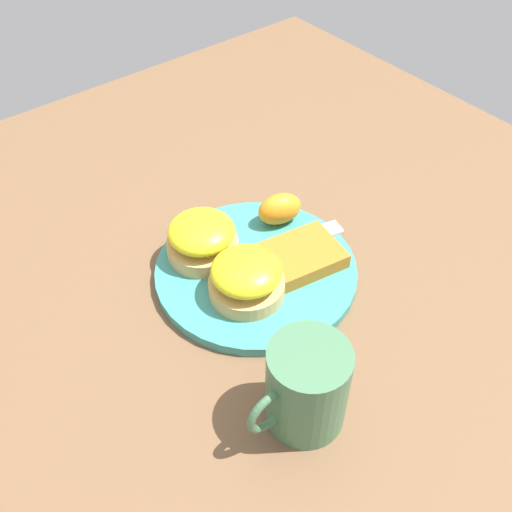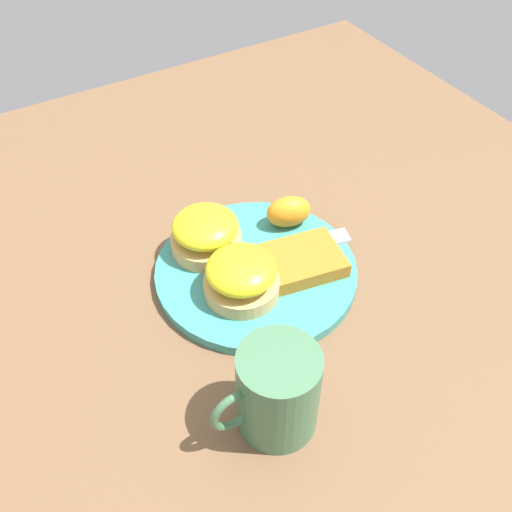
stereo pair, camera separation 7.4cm
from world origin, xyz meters
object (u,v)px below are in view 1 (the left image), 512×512
object	(u,v)px
sandwich_benedict_left	(202,238)
orange_wedge	(280,209)
fork	(284,244)
hashbrown_patty	(298,257)
sandwich_benedict_right	(246,277)
cup	(306,387)

from	to	relation	value
sandwich_benedict_left	orange_wedge	world-z (taller)	sandwich_benedict_left
orange_wedge	fork	size ratio (longest dim) A/B	0.32
hashbrown_patty	sandwich_benedict_right	bearing A→B (deg)	-0.57
fork	orange_wedge	bearing A→B (deg)	-122.25
sandwich_benedict_right	cup	distance (m)	0.17
sandwich_benedict_left	hashbrown_patty	size ratio (longest dim) A/B	0.85
hashbrown_patty	cup	bearing A→B (deg)	50.35
sandwich_benedict_right	fork	world-z (taller)	sandwich_benedict_right
orange_wedge	sandwich_benedict_right	bearing A→B (deg)	32.94
orange_wedge	cup	xyz separation A→B (m)	(0.16, 0.23, 0.02)
orange_wedge	cup	size ratio (longest dim) A/B	0.52
sandwich_benedict_left	fork	distance (m)	0.11
sandwich_benedict_left	sandwich_benedict_right	world-z (taller)	same
sandwich_benedict_right	orange_wedge	world-z (taller)	sandwich_benedict_right
orange_wedge	fork	bearing A→B (deg)	57.75
sandwich_benedict_right	fork	xyz separation A→B (m)	(-0.09, -0.03, -0.02)
sandwich_benedict_right	fork	bearing A→B (deg)	-159.30
sandwich_benedict_right	sandwich_benedict_left	bearing A→B (deg)	-88.67
hashbrown_patty	orange_wedge	xyz separation A→B (m)	(-0.03, -0.07, 0.01)
orange_wedge	cup	bearing A→B (deg)	54.77
cup	hashbrown_patty	bearing A→B (deg)	-129.65
hashbrown_patty	cup	distance (m)	0.21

